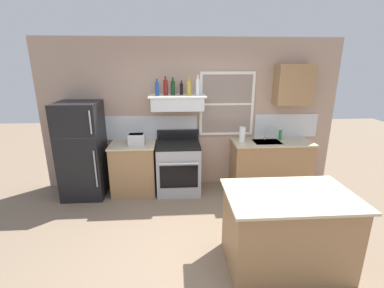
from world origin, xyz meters
name	(u,v)px	position (x,y,z in m)	size (l,w,h in m)	color
ground_plane	(203,260)	(0.00, 0.00, 0.00)	(16.00, 16.00, 0.00)	#7A6651
back_wall	(193,115)	(0.03, 2.23, 1.35)	(5.40, 0.11, 2.70)	tan
refrigerator	(82,150)	(-1.90, 1.84, 0.83)	(0.70, 0.72, 1.66)	black
counter_left_of_stove	(134,168)	(-1.05, 1.90, 0.46)	(0.79, 0.63, 0.91)	#9E754C
toaster	(137,139)	(-0.97, 1.86, 1.01)	(0.30, 0.20, 0.19)	silver
stove_range	(179,167)	(-0.25, 1.86, 0.46)	(0.76, 0.69, 1.09)	#9EA0A5
range_hood_shelf	(177,102)	(-0.25, 1.96, 1.62)	(0.96, 0.52, 0.24)	silver
bottle_blue_liqueur	(157,89)	(-0.59, 1.92, 1.86)	(0.07, 0.07, 0.27)	#1E478C
bottle_red_label_wine	(166,87)	(-0.45, 1.97, 1.88)	(0.07, 0.07, 0.31)	maroon
bottle_dark_green_wine	(173,88)	(-0.32, 1.98, 1.87)	(0.07, 0.07, 0.29)	#143819
bottle_balsamic_dark	(181,89)	(-0.18, 2.00, 1.85)	(0.06, 0.06, 0.24)	black
bottle_champagne_gold_foil	(189,87)	(-0.05, 1.94, 1.87)	(0.08, 0.08, 0.30)	#B29333
bottle_clear_tall	(198,87)	(0.09, 1.90, 1.89)	(0.06, 0.06, 0.34)	silver
counter_right_with_sink	(270,165)	(1.45, 1.90, 0.46)	(1.43, 0.63, 0.91)	#9E754C
sink_faucet	(266,131)	(1.35, 2.00, 1.08)	(0.03, 0.17, 0.28)	silver
paper_towel_roll	(242,135)	(0.89, 1.90, 1.04)	(0.11, 0.11, 0.27)	white
dish_soap_bottle	(280,135)	(1.63, 2.00, 1.00)	(0.06, 0.06, 0.18)	#268C3F
kitchen_island	(286,230)	(0.94, -0.11, 0.46)	(1.40, 0.90, 0.91)	#9E754C
upper_cabinet_right	(294,85)	(1.80, 2.04, 1.90)	(0.64, 0.32, 0.70)	#9E754C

